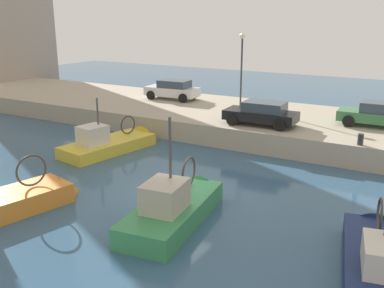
{
  "coord_description": "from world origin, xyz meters",
  "views": [
    {
      "loc": [
        -14.32,
        -9.1,
        7.27
      ],
      "look_at": [
        3.49,
        1.07,
        1.2
      ],
      "focal_mm": 41.48,
      "sensor_mm": 36.0,
      "label": 1
    }
  ],
  "objects_px": {
    "parked_car_white": "(173,89)",
    "parked_car_black": "(262,113)",
    "fishing_boat_navy": "(378,269)",
    "fishing_boat_yellow": "(114,148)",
    "mooring_bollard_mid": "(360,139)",
    "quay_streetlamp": "(242,58)",
    "fishing_boat_orange": "(1,212)",
    "parked_car_green": "(381,114)",
    "fishing_boat_green": "(177,214)"
  },
  "relations": [
    {
      "from": "fishing_boat_green",
      "to": "parked_car_black",
      "type": "relative_size",
      "value": 1.52
    },
    {
      "from": "mooring_bollard_mid",
      "to": "quay_streetlamp",
      "type": "height_order",
      "value": "quay_streetlamp"
    },
    {
      "from": "mooring_bollard_mid",
      "to": "quay_streetlamp",
      "type": "xyz_separation_m",
      "value": [
        5.65,
        8.73,
        2.98
      ]
    },
    {
      "from": "fishing_boat_green",
      "to": "mooring_bollard_mid",
      "type": "relative_size",
      "value": 11.31
    },
    {
      "from": "parked_car_green",
      "to": "quay_streetlamp",
      "type": "xyz_separation_m",
      "value": [
        1.41,
        9.02,
        2.55
      ]
    },
    {
      "from": "fishing_boat_yellow",
      "to": "parked_car_black",
      "type": "xyz_separation_m",
      "value": [
        4.84,
        -6.73,
        1.76
      ]
    },
    {
      "from": "fishing_boat_green",
      "to": "parked_car_black",
      "type": "bearing_deg",
      "value": 4.26
    },
    {
      "from": "mooring_bollard_mid",
      "to": "parked_car_white",
      "type": "bearing_deg",
      "value": 68.57
    },
    {
      "from": "fishing_boat_orange",
      "to": "mooring_bollard_mid",
      "type": "relative_size",
      "value": 12.27
    },
    {
      "from": "fishing_boat_orange",
      "to": "fishing_boat_green",
      "type": "xyz_separation_m",
      "value": [
        3.07,
        -5.82,
        -0.01
      ]
    },
    {
      "from": "fishing_boat_navy",
      "to": "fishing_boat_yellow",
      "type": "relative_size",
      "value": 1.01
    },
    {
      "from": "fishing_boat_orange",
      "to": "parked_car_black",
      "type": "xyz_separation_m",
      "value": [
        13.47,
        -5.05,
        1.73
      ]
    },
    {
      "from": "parked_car_black",
      "to": "fishing_boat_orange",
      "type": "bearing_deg",
      "value": 159.45
    },
    {
      "from": "parked_car_white",
      "to": "mooring_bollard_mid",
      "type": "xyz_separation_m",
      "value": [
        -5.52,
        -14.06,
        -0.44
      ]
    },
    {
      "from": "parked_car_green",
      "to": "parked_car_white",
      "type": "bearing_deg",
      "value": 84.93
    },
    {
      "from": "fishing_boat_yellow",
      "to": "parked_car_white",
      "type": "distance_m",
      "value": 9.32
    },
    {
      "from": "fishing_boat_orange",
      "to": "fishing_boat_navy",
      "type": "bearing_deg",
      "value": -76.99
    },
    {
      "from": "fishing_boat_orange",
      "to": "parked_car_green",
      "type": "xyz_separation_m",
      "value": [
        16.32,
        -10.9,
        1.75
      ]
    },
    {
      "from": "parked_car_black",
      "to": "mooring_bollard_mid",
      "type": "height_order",
      "value": "parked_car_black"
    },
    {
      "from": "fishing_boat_yellow",
      "to": "parked_car_black",
      "type": "relative_size",
      "value": 1.55
    },
    {
      "from": "parked_car_white",
      "to": "fishing_boat_green",
      "type": "bearing_deg",
      "value": -147.45
    },
    {
      "from": "fishing_boat_green",
      "to": "parked_car_green",
      "type": "xyz_separation_m",
      "value": [
        13.25,
        -5.07,
        1.75
      ]
    },
    {
      "from": "mooring_bollard_mid",
      "to": "quay_streetlamp",
      "type": "bearing_deg",
      "value": 57.08
    },
    {
      "from": "fishing_boat_orange",
      "to": "fishing_boat_yellow",
      "type": "bearing_deg",
      "value": 11.0
    },
    {
      "from": "fishing_boat_yellow",
      "to": "quay_streetlamp",
      "type": "xyz_separation_m",
      "value": [
        9.11,
        -3.56,
        4.33
      ]
    },
    {
      "from": "parked_car_black",
      "to": "parked_car_white",
      "type": "distance_m",
      "value": 9.45
    },
    {
      "from": "fishing_boat_navy",
      "to": "parked_car_white",
      "type": "bearing_deg",
      "value": 47.93
    },
    {
      "from": "parked_car_black",
      "to": "quay_streetlamp",
      "type": "height_order",
      "value": "quay_streetlamp"
    },
    {
      "from": "fishing_boat_yellow",
      "to": "mooring_bollard_mid",
      "type": "bearing_deg",
      "value": -74.29
    },
    {
      "from": "parked_car_white",
      "to": "mooring_bollard_mid",
      "type": "distance_m",
      "value": 15.11
    },
    {
      "from": "fishing_boat_navy",
      "to": "fishing_boat_yellow",
      "type": "height_order",
      "value": "fishing_boat_navy"
    },
    {
      "from": "fishing_boat_yellow",
      "to": "parked_car_black",
      "type": "height_order",
      "value": "fishing_boat_yellow"
    },
    {
      "from": "parked_car_black",
      "to": "parked_car_white",
      "type": "bearing_deg",
      "value": 64.07
    },
    {
      "from": "parked_car_white",
      "to": "parked_car_black",
      "type": "bearing_deg",
      "value": -115.93
    },
    {
      "from": "quay_streetlamp",
      "to": "fishing_boat_yellow",
      "type": "bearing_deg",
      "value": 158.67
    },
    {
      "from": "parked_car_black",
      "to": "fishing_boat_yellow",
      "type": "bearing_deg",
      "value": 125.74
    },
    {
      "from": "fishing_boat_yellow",
      "to": "parked_car_green",
      "type": "xyz_separation_m",
      "value": [
        7.7,
        -12.57,
        1.78
      ]
    },
    {
      "from": "fishing_boat_green",
      "to": "parked_car_black",
      "type": "xyz_separation_m",
      "value": [
        10.39,
        0.77,
        1.74
      ]
    },
    {
      "from": "fishing_boat_orange",
      "to": "fishing_boat_yellow",
      "type": "height_order",
      "value": "fishing_boat_orange"
    },
    {
      "from": "fishing_boat_navy",
      "to": "parked_car_black",
      "type": "height_order",
      "value": "fishing_boat_navy"
    },
    {
      "from": "fishing_boat_navy",
      "to": "fishing_boat_yellow",
      "type": "distance_m",
      "value": 15.53
    },
    {
      "from": "fishing_boat_navy",
      "to": "mooring_bollard_mid",
      "type": "distance_m",
      "value": 9.48
    },
    {
      "from": "fishing_boat_navy",
      "to": "quay_streetlamp",
      "type": "distance_m",
      "value": 18.87
    },
    {
      "from": "fishing_boat_green",
      "to": "quay_streetlamp",
      "type": "xyz_separation_m",
      "value": [
        14.66,
        3.94,
        4.3
      ]
    },
    {
      "from": "fishing_boat_orange",
      "to": "quay_streetlamp",
      "type": "relative_size",
      "value": 1.4
    },
    {
      "from": "fishing_boat_yellow",
      "to": "parked_car_white",
      "type": "height_order",
      "value": "fishing_boat_yellow"
    },
    {
      "from": "fishing_boat_green",
      "to": "parked_car_green",
      "type": "relative_size",
      "value": 1.42
    },
    {
      "from": "parked_car_white",
      "to": "quay_streetlamp",
      "type": "height_order",
      "value": "quay_streetlamp"
    },
    {
      "from": "quay_streetlamp",
      "to": "parked_car_black",
      "type": "bearing_deg",
      "value": -143.38
    },
    {
      "from": "fishing_boat_navy",
      "to": "parked_car_black",
      "type": "bearing_deg",
      "value": 36.32
    }
  ]
}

